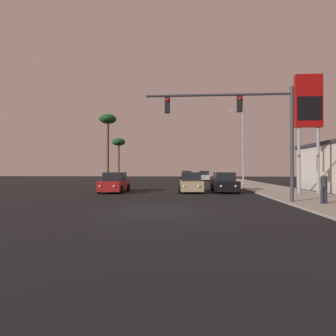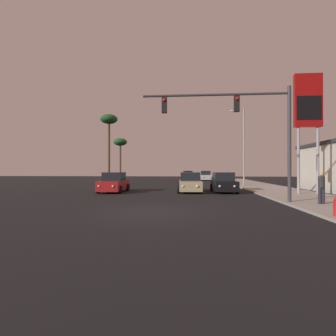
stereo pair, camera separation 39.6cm
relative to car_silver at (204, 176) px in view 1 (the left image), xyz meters
The scene contains 13 objects.
ground_plane 34.24m from the car_silver, 97.80° to the right, with size 120.00×120.00×0.00m, color black.
sidewalk_right 24.41m from the car_silver, 78.53° to the right, with size 5.00×60.00×0.12m.
car_silver is the anchor object (origin of this frame).
car_tan 23.51m from the car_silver, 96.84° to the right, with size 2.04×4.34×1.68m.
car_red 25.60m from the car_silver, 111.27° to the right, with size 2.04×4.33×1.68m.
car_black 23.21m from the car_silver, 89.89° to the right, with size 2.04×4.33×1.68m.
car_green 3.07m from the car_silver, behind, with size 2.04×4.33×1.68m.
traffic_light_mast 30.87m from the car_silver, 89.50° to the right, with size 8.39×0.36×6.50m.
street_lamp 15.11m from the car_silver, 75.97° to the right, with size 1.74×0.24×9.00m.
gas_station_sign 26.70m from the car_silver, 76.59° to the right, with size 2.00×0.42×9.00m.
pedestrian_on_sidewalk 31.65m from the car_silver, 82.62° to the right, with size 0.34×0.32×1.67m.
palm_tree_mid 18.83m from the car_silver, 144.83° to the right, with size 2.40×2.40×9.64m.
palm_tree_far 16.15m from the car_silver, behind, with size 2.40×2.40×7.48m.
Camera 1 is at (1.35, -11.87, 1.94)m, focal length 28.00 mm.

